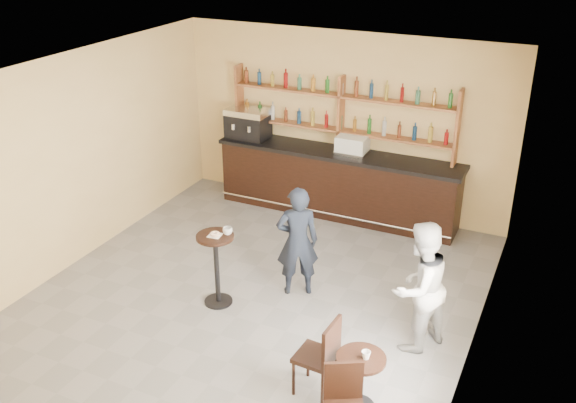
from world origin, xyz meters
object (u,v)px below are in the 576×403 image
at_px(pedestal_table, 217,270).
at_px(chair_west, 315,355).
at_px(man_main, 297,241).
at_px(bar_counter, 337,183).
at_px(pastry_case, 352,145).
at_px(cafe_table, 360,383).
at_px(patron_second, 419,287).
at_px(espresso_machine, 248,123).

distance_m(pedestal_table, chair_west, 2.21).
height_order(man_main, chair_west, man_main).
height_order(bar_counter, pedestal_table, bar_counter).
distance_m(pastry_case, cafe_table, 4.94).
distance_m(man_main, chair_west, 2.11).
bearing_deg(chair_west, patron_second, 152.14).
height_order(pedestal_table, chair_west, pedestal_table).
distance_m(cafe_table, chair_west, 0.57).
xyz_separation_m(bar_counter, pedestal_table, (-0.46, -3.38, -0.06)).
bearing_deg(patron_second, pastry_case, -117.94).
bearing_deg(pedestal_table, patron_second, 5.01).
xyz_separation_m(pedestal_table, cafe_table, (2.48, -1.13, -0.19)).
distance_m(pastry_case, man_main, 2.71).
bearing_deg(pastry_case, bar_counter, 170.77).
height_order(pastry_case, man_main, man_main).
bearing_deg(espresso_machine, patron_second, -36.32).
xyz_separation_m(espresso_machine, cafe_table, (3.79, -4.50, -1.11)).
bearing_deg(man_main, patron_second, 135.52).
distance_m(pedestal_table, cafe_table, 2.73).
bearing_deg(espresso_machine, cafe_table, -48.45).
bearing_deg(bar_counter, pedestal_table, -97.80).
height_order(pastry_case, patron_second, patron_second).
xyz_separation_m(pastry_case, pedestal_table, (-0.71, -3.38, -0.82)).
distance_m(bar_counter, chair_west, 4.69).
distance_m(bar_counter, espresso_machine, 1.97).
xyz_separation_m(espresso_machine, patron_second, (4.05, -3.14, -0.60)).
height_order(pedestal_table, patron_second, patron_second).
distance_m(espresso_machine, pedestal_table, 3.74).
bearing_deg(cafe_table, bar_counter, 114.13).
relative_size(espresso_machine, pastry_case, 1.42).
bearing_deg(chair_west, espresso_machine, -140.34).
relative_size(espresso_machine, chair_west, 0.76).
relative_size(espresso_machine, pedestal_table, 0.71).
xyz_separation_m(bar_counter, patron_second, (2.27, -3.14, 0.26)).
distance_m(bar_counter, pastry_case, 0.79).
bearing_deg(chair_west, cafe_table, 88.40).
relative_size(pastry_case, patron_second, 0.31).
height_order(bar_counter, espresso_machine, espresso_machine).
xyz_separation_m(cafe_table, chair_west, (-0.55, 0.05, 0.15)).
distance_m(chair_west, patron_second, 1.59).
bearing_deg(man_main, pedestal_table, 9.72).
bearing_deg(cafe_table, pastry_case, 111.44).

